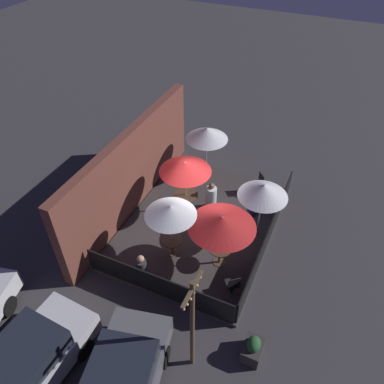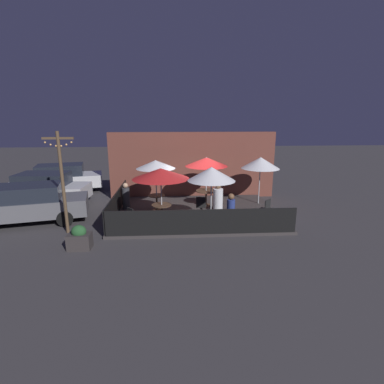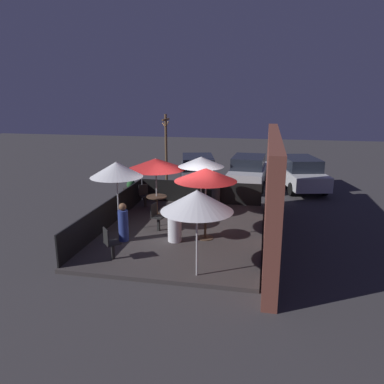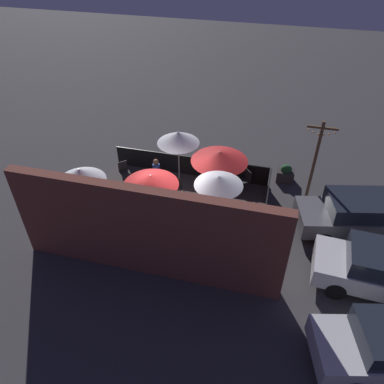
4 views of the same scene
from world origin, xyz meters
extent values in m
plane|color=#383538|center=(0.00, 0.00, 0.00)|extent=(60.00, 60.00, 0.00)
cube|color=#383333|center=(0.00, 0.00, 0.06)|extent=(7.20, 5.45, 0.12)
cube|color=brown|center=(0.00, 2.95, 1.76)|extent=(8.80, 0.36, 3.51)
cube|color=black|center=(0.00, -2.68, 0.59)|extent=(7.00, 0.05, 0.95)
cube|color=black|center=(-3.55, 0.00, 0.59)|extent=(0.05, 5.25, 0.95)
cylinder|color=#B2B2B7|center=(-1.52, -1.36, 1.24)|extent=(0.05, 0.05, 2.25)
cone|color=red|center=(-1.52, -1.36, 2.16)|extent=(2.25, 2.25, 0.42)
cylinder|color=#B2B2B7|center=(-1.81, 0.33, 1.28)|extent=(0.05, 0.05, 2.32)
cone|color=silver|center=(-1.81, 0.33, 2.25)|extent=(1.75, 1.75, 0.37)
cylinder|color=#B2B2B7|center=(0.53, 0.89, 1.29)|extent=(0.05, 0.05, 2.34)
cone|color=red|center=(0.53, 0.89, 2.26)|extent=(2.00, 2.00, 0.41)
cylinder|color=#B2B2B7|center=(0.38, -2.16, 1.33)|extent=(0.05, 0.05, 2.41)
cone|color=silver|center=(0.38, -2.16, 2.28)|extent=(1.78, 1.78, 0.51)
cylinder|color=#B2B2B7|center=(3.16, 1.10, 1.27)|extent=(0.05, 0.05, 2.30)
cone|color=silver|center=(3.16, 1.10, 2.15)|extent=(1.83, 1.83, 0.54)
cylinder|color=#4C3828|center=(-1.52, -1.36, 0.13)|extent=(0.44, 0.44, 0.02)
cylinder|color=#4C3828|center=(-1.52, -1.36, 0.48)|extent=(0.08, 0.08, 0.73)
cylinder|color=#4C3828|center=(-1.52, -1.36, 0.87)|extent=(0.80, 0.80, 0.04)
cylinder|color=#4C3828|center=(-1.81, 0.33, 0.13)|extent=(0.41, 0.41, 0.02)
cylinder|color=#4C3828|center=(-1.81, 0.33, 0.46)|extent=(0.08, 0.08, 0.67)
cylinder|color=#4C3828|center=(-1.81, 0.33, 0.81)|extent=(0.75, 0.75, 0.04)
cylinder|color=#4C3828|center=(0.53, 0.89, 0.13)|extent=(0.54, 0.54, 0.02)
cylinder|color=#4C3828|center=(0.53, 0.89, 0.48)|extent=(0.08, 0.08, 0.72)
cylinder|color=#4C3828|center=(0.53, 0.89, 0.85)|extent=(0.99, 0.99, 0.04)
cube|color=black|center=(0.15, -0.81, 0.36)|extent=(0.10, 0.10, 0.47)
cube|color=black|center=(0.15, -0.81, 0.61)|extent=(0.48, 0.48, 0.04)
cube|color=black|center=(0.11, -0.99, 0.85)|extent=(0.40, 0.12, 0.44)
cube|color=black|center=(-2.50, -2.17, 0.34)|extent=(0.11, 0.11, 0.45)
cube|color=black|center=(-2.50, -2.17, 0.59)|extent=(0.56, 0.56, 0.04)
cube|color=black|center=(-2.64, -2.28, 0.83)|extent=(0.28, 0.33, 0.44)
cube|color=black|center=(2.65, -1.44, 0.36)|extent=(0.11, 0.11, 0.47)
cube|color=black|center=(2.65, -1.44, 0.61)|extent=(0.57, 0.57, 0.04)
cube|color=black|center=(2.77, -1.57, 0.85)|extent=(0.32, 0.29, 0.44)
cylinder|color=navy|center=(1.25, -1.66, 0.63)|extent=(0.42, 0.42, 1.01)
sphere|color=brown|center=(1.25, -1.66, 1.25)|extent=(0.24, 0.24, 0.24)
cylinder|color=silver|center=(0.97, -0.03, 0.65)|extent=(0.55, 0.55, 1.06)
sphere|color=brown|center=(0.97, -0.03, 1.29)|extent=(0.23, 0.23, 0.23)
cylinder|color=#333338|center=(-3.26, 0.72, 0.61)|extent=(0.50, 0.50, 0.97)
sphere|color=tan|center=(-3.26, 0.72, 1.21)|extent=(0.24, 0.24, 0.24)
cube|color=#332D2D|center=(-4.20, -3.41, 0.27)|extent=(0.76, 0.53, 0.54)
ellipsoid|color=#235128|center=(-4.20, -3.41, 0.62)|extent=(0.49, 0.39, 0.44)
cylinder|color=brown|center=(-5.10, -1.92, 1.92)|extent=(0.12, 0.12, 3.83)
cube|color=brown|center=(-5.10, -1.92, 3.58)|extent=(1.10, 0.08, 0.08)
sphere|color=#F4B260|center=(-5.56, -1.92, 3.44)|extent=(0.07, 0.07, 0.07)
sphere|color=#F4B260|center=(-5.37, -1.92, 3.36)|extent=(0.07, 0.07, 0.07)
sphere|color=#F4B260|center=(-5.19, -1.92, 3.31)|extent=(0.07, 0.07, 0.07)
sphere|color=#F4B260|center=(-5.01, -1.92, 3.31)|extent=(0.07, 0.07, 0.07)
sphere|color=#F4B260|center=(-4.82, -1.92, 3.36)|extent=(0.07, 0.07, 0.07)
sphere|color=#F4B260|center=(-4.64, -1.92, 3.44)|extent=(0.07, 0.07, 0.07)
cube|color=#5B5B60|center=(-6.96, -0.74, 0.67)|extent=(4.76, 2.64, 0.70)
cube|color=#1E232D|center=(-6.96, -0.74, 1.32)|extent=(2.76, 2.07, 0.60)
cylinder|color=black|center=(-5.78, 0.35, 0.32)|extent=(0.66, 0.32, 0.64)
cylinder|color=black|center=(-5.43, -1.22, 0.32)|extent=(0.66, 0.32, 0.64)
cylinder|color=black|center=(-8.50, -0.26, 0.32)|extent=(0.66, 0.32, 0.64)
cube|color=silver|center=(-7.45, 1.86, 0.67)|extent=(4.33, 1.94, 0.70)
cube|color=#1E232D|center=(-7.45, 1.86, 1.32)|extent=(2.42, 1.70, 0.60)
cylinder|color=black|center=(-6.09, 2.59, 0.32)|extent=(0.65, 0.22, 0.64)
cylinder|color=black|center=(-6.19, 0.98, 0.32)|extent=(0.65, 0.22, 0.64)
cylinder|color=black|center=(-8.72, 2.74, 0.32)|extent=(0.65, 0.22, 0.64)
cylinder|color=black|center=(-8.81, 1.13, 0.32)|extent=(0.65, 0.22, 0.64)
cube|color=silver|center=(-7.55, 4.46, 0.67)|extent=(4.81, 2.70, 0.70)
cube|color=#1E232D|center=(-7.55, 4.46, 1.32)|extent=(2.79, 2.10, 0.60)
cylinder|color=black|center=(-6.37, 5.57, 0.32)|extent=(0.66, 0.32, 0.64)
cylinder|color=black|center=(-5.99, 4.00, 0.32)|extent=(0.66, 0.32, 0.64)
cylinder|color=black|center=(-9.10, 4.92, 0.32)|extent=(0.66, 0.32, 0.64)
cylinder|color=black|center=(-8.73, 3.35, 0.32)|extent=(0.66, 0.32, 0.64)
camera|label=1|loc=(-9.56, -3.93, 10.71)|focal=35.00mm
camera|label=2|loc=(-0.99, -12.94, 4.39)|focal=28.00mm
camera|label=3|loc=(11.93, 2.72, 4.69)|focal=35.00mm
camera|label=4|loc=(-3.49, 10.78, 10.06)|focal=35.00mm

